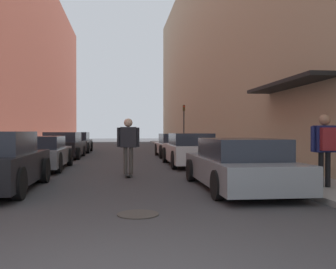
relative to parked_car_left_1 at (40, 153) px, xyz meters
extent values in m
plane|color=#38383A|center=(2.88, 7.78, -0.60)|extent=(103.36, 103.36, 0.00)
cube|color=gray|center=(-1.96, 12.48, -0.54)|extent=(1.80, 46.98, 0.12)
cube|color=gray|center=(7.71, 12.48, -0.54)|extent=(1.80, 46.98, 0.12)
cube|color=brown|center=(-4.86, 12.48, 6.31)|extent=(4.00, 46.98, 13.83)
cube|color=tan|center=(10.61, 12.48, 6.99)|extent=(4.00, 46.98, 15.18)
cube|color=black|center=(8.21, -2.79, 2.30)|extent=(1.00, 4.80, 0.12)
cylinder|color=black|center=(0.87, -3.64, -0.27)|extent=(0.18, 0.68, 0.68)
cylinder|color=black|center=(0.87, -6.25, -0.27)|extent=(0.18, 0.68, 0.68)
cube|color=gray|center=(0.00, 0.06, -0.12)|extent=(1.89, 4.61, 0.58)
cube|color=#232833|center=(0.00, -0.17, 0.39)|extent=(1.62, 2.41, 0.45)
cylinder|color=black|center=(-0.86, 1.47, -0.25)|extent=(0.18, 0.70, 0.70)
cylinder|color=black|center=(0.86, 1.47, -0.25)|extent=(0.18, 0.70, 0.70)
cylinder|color=black|center=(-0.86, -1.36, -0.25)|extent=(0.18, 0.70, 0.70)
cylinder|color=black|center=(0.86, -1.36, -0.25)|extent=(0.18, 0.70, 0.70)
cube|color=black|center=(-0.05, 5.98, -0.09)|extent=(1.91, 4.29, 0.69)
cube|color=#232833|center=(-0.05, 5.77, 0.50)|extent=(1.64, 2.25, 0.50)
cylinder|color=black|center=(-0.93, 7.29, -0.30)|extent=(0.18, 0.60, 0.60)
cylinder|color=black|center=(0.83, 7.29, -0.30)|extent=(0.18, 0.60, 0.60)
cylinder|color=black|center=(-0.93, 4.67, -0.30)|extent=(0.18, 0.60, 0.60)
cylinder|color=black|center=(0.83, 4.67, -0.30)|extent=(0.18, 0.60, 0.60)
cube|color=#232326|center=(-0.03, 11.31, -0.10)|extent=(1.80, 4.61, 0.63)
cube|color=#232833|center=(-0.03, 11.08, 0.48)|extent=(1.58, 2.40, 0.52)
cylinder|color=black|center=(-0.91, 12.74, -0.26)|extent=(0.18, 0.70, 0.70)
cylinder|color=black|center=(0.85, 12.74, -0.26)|extent=(0.18, 0.70, 0.70)
cylinder|color=black|center=(-0.91, 9.88, -0.26)|extent=(0.18, 0.70, 0.70)
cylinder|color=black|center=(0.85, 9.88, -0.26)|extent=(0.18, 0.70, 0.70)
cube|color=gray|center=(5.77, -5.33, -0.15)|extent=(1.88, 4.74, 0.58)
cube|color=#232833|center=(5.77, -5.56, 0.38)|extent=(1.63, 2.47, 0.48)
cylinder|color=black|center=(4.88, -3.87, -0.30)|extent=(0.18, 0.62, 0.62)
cylinder|color=black|center=(6.66, -3.87, -0.30)|extent=(0.18, 0.62, 0.62)
cylinder|color=black|center=(4.88, -6.79, -0.30)|extent=(0.18, 0.62, 0.62)
cylinder|color=black|center=(6.66, -6.79, -0.30)|extent=(0.18, 0.62, 0.62)
cube|color=silver|center=(5.72, 0.94, -0.09)|extent=(1.78, 4.73, 0.66)
cube|color=#232833|center=(5.72, 0.70, 0.48)|extent=(1.54, 2.47, 0.47)
cylinder|color=black|center=(4.89, 2.40, -0.26)|extent=(0.18, 0.69, 0.69)
cylinder|color=black|center=(6.56, 2.40, -0.26)|extent=(0.18, 0.69, 0.69)
cylinder|color=black|center=(4.89, -0.52, -0.26)|extent=(0.18, 0.69, 0.69)
cylinder|color=black|center=(6.56, -0.52, -0.26)|extent=(0.18, 0.69, 0.69)
cube|color=silver|center=(5.85, 6.21, -0.14)|extent=(1.82, 3.95, 0.55)
cube|color=#232833|center=(5.85, 6.01, 0.40)|extent=(1.57, 2.07, 0.53)
cylinder|color=black|center=(5.00, 7.42, -0.26)|extent=(0.18, 0.69, 0.69)
cylinder|color=black|center=(6.71, 7.42, -0.26)|extent=(0.18, 0.69, 0.69)
cylinder|color=black|center=(5.00, 4.99, -0.26)|extent=(0.18, 0.69, 0.69)
cylinder|color=black|center=(6.71, 4.99, -0.26)|extent=(0.18, 0.69, 0.69)
cube|color=black|center=(3.16, -2.59, -0.54)|extent=(0.20, 0.78, 0.02)
cylinder|color=beige|center=(3.08, -2.34, -0.58)|extent=(0.03, 0.06, 0.06)
cylinder|color=beige|center=(3.24, -2.34, -0.58)|extent=(0.03, 0.06, 0.06)
cylinder|color=beige|center=(3.08, -2.84, -0.58)|extent=(0.03, 0.06, 0.06)
cylinder|color=beige|center=(3.24, -2.84, -0.58)|extent=(0.03, 0.06, 0.06)
cylinder|color=#47423D|center=(3.07, -2.59, -0.12)|extent=(0.12, 0.12, 0.83)
cylinder|color=#47423D|center=(3.25, -2.59, -0.12)|extent=(0.12, 0.12, 0.83)
cube|color=#232328|center=(3.16, -2.59, 0.61)|extent=(0.49, 0.22, 0.63)
sphere|color=beige|center=(3.16, -2.59, 1.06)|extent=(0.26, 0.26, 0.26)
cylinder|color=#232328|center=(2.86, -2.59, 0.61)|extent=(0.10, 0.10, 0.60)
cylinder|color=#232328|center=(3.45, -2.59, 0.61)|extent=(0.10, 0.10, 0.60)
cylinder|color=#332D28|center=(3.22, -7.90, -0.60)|extent=(0.70, 0.70, 0.02)
cylinder|color=#2D2D2D|center=(7.81, 14.63, 1.18)|extent=(0.10, 0.10, 3.33)
cube|color=#332D0F|center=(7.81, 14.63, 2.62)|extent=(0.16, 0.16, 0.45)
sphere|color=red|center=(7.81, 14.54, 2.73)|extent=(0.11, 0.11, 0.11)
cylinder|color=black|center=(7.49, -6.12, -0.08)|extent=(0.12, 0.12, 0.80)
cylinder|color=black|center=(7.66, -6.12, -0.08)|extent=(0.12, 0.12, 0.80)
cube|color=#191E4C|center=(7.57, -6.12, 0.62)|extent=(0.48, 0.21, 0.61)
sphere|color=#8C664C|center=(7.57, -6.12, 1.06)|extent=(0.26, 0.26, 0.26)
cylinder|color=#191E4C|center=(7.29, -6.12, 0.62)|extent=(0.10, 0.10, 0.58)
cylinder|color=#191E4C|center=(7.86, -6.12, 0.62)|extent=(0.10, 0.10, 0.58)
cube|color=maroon|center=(7.57, -6.29, 0.62)|extent=(0.36, 0.13, 0.52)
camera|label=1|loc=(2.94, -14.17, 0.80)|focal=40.00mm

